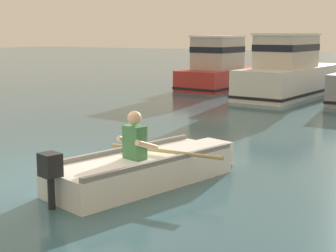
% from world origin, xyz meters
% --- Properties ---
extents(ground_plane, '(120.00, 120.00, 0.00)m').
position_xyz_m(ground_plane, '(0.00, 0.00, 0.00)').
color(ground_plane, '#386070').
extents(rowboat_with_person, '(2.14, 3.70, 1.19)m').
position_xyz_m(rowboat_with_person, '(1.51, 0.43, 0.25)').
color(rowboat_with_person, white).
rests_on(rowboat_with_person, ground).
extents(moored_boat_red, '(2.37, 4.76, 2.26)m').
position_xyz_m(moored_boat_red, '(-3.55, 13.68, 0.82)').
color(moored_boat_red, '#B72D28').
rests_on(moored_boat_red, ground).
extents(moored_boat_white, '(2.48, 6.34, 2.35)m').
position_xyz_m(moored_boat_white, '(-0.17, 12.68, 0.88)').
color(moored_boat_white, white).
rests_on(moored_boat_white, ground).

